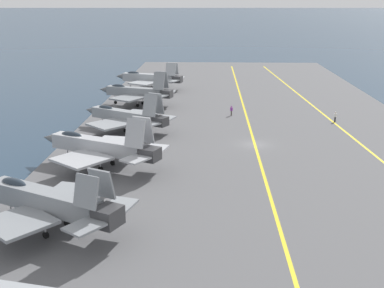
{
  "coord_description": "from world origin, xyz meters",
  "views": [
    {
      "loc": [
        -64.59,
        6.3,
        20.03
      ],
      "look_at": [
        -8.38,
        8.47,
        2.9
      ],
      "focal_mm": 45.0,
      "sensor_mm": 36.0,
      "label": 1
    }
  ],
  "objects_px": {
    "parked_jet_second": "(47,201)",
    "crew_purple_vest": "(231,110)",
    "parked_jet_sixth": "(150,78)",
    "parked_jet_fifth": "(136,92)",
    "parked_jet_third": "(100,146)",
    "crew_white_vest": "(335,116)",
    "parked_jet_fourth": "(126,116)"
  },
  "relations": [
    {
      "from": "parked_jet_second",
      "to": "parked_jet_third",
      "type": "height_order",
      "value": "parked_jet_third"
    },
    {
      "from": "crew_purple_vest",
      "to": "parked_jet_third",
      "type": "bearing_deg",
      "value": 148.35
    },
    {
      "from": "parked_jet_second",
      "to": "crew_white_vest",
      "type": "relative_size",
      "value": 8.95
    },
    {
      "from": "parked_jet_fifth",
      "to": "parked_jet_third",
      "type": "bearing_deg",
      "value": -178.64
    },
    {
      "from": "parked_jet_second",
      "to": "parked_jet_third",
      "type": "xyz_separation_m",
      "value": [
        16.45,
        -0.97,
        -0.1
      ]
    },
    {
      "from": "parked_jet_third",
      "to": "parked_jet_sixth",
      "type": "distance_m",
      "value": 51.72
    },
    {
      "from": "parked_jet_sixth",
      "to": "crew_white_vest",
      "type": "height_order",
      "value": "parked_jet_sixth"
    },
    {
      "from": "crew_purple_vest",
      "to": "crew_white_vest",
      "type": "xyz_separation_m",
      "value": [
        -3.73,
        -16.94,
        -0.01
      ]
    },
    {
      "from": "parked_jet_sixth",
      "to": "crew_purple_vest",
      "type": "height_order",
      "value": "parked_jet_sixth"
    },
    {
      "from": "parked_jet_sixth",
      "to": "parked_jet_second",
      "type": "bearing_deg",
      "value": 179.54
    },
    {
      "from": "parked_jet_fourth",
      "to": "parked_jet_sixth",
      "type": "relative_size",
      "value": 0.98
    },
    {
      "from": "parked_jet_third",
      "to": "parked_jet_fourth",
      "type": "xyz_separation_m",
      "value": [
        16.99,
        -0.23,
        -0.41
      ]
    },
    {
      "from": "parked_jet_sixth",
      "to": "crew_purple_vest",
      "type": "xyz_separation_m",
      "value": [
        -24.43,
        -17.25,
        -1.59
      ]
    },
    {
      "from": "parked_jet_fourth",
      "to": "parked_jet_second",
      "type": "bearing_deg",
      "value": 177.95
    },
    {
      "from": "crew_white_vest",
      "to": "parked_jet_sixth",
      "type": "bearing_deg",
      "value": 50.53
    },
    {
      "from": "parked_jet_fifth",
      "to": "parked_jet_sixth",
      "type": "distance_m",
      "value": 16.85
    },
    {
      "from": "parked_jet_fifth",
      "to": "crew_white_vest",
      "type": "bearing_deg",
      "value": -108.11
    },
    {
      "from": "parked_jet_third",
      "to": "crew_purple_vest",
      "type": "relative_size",
      "value": 9.42
    },
    {
      "from": "parked_jet_sixth",
      "to": "parked_jet_fourth",
      "type": "bearing_deg",
      "value": -178.92
    },
    {
      "from": "parked_jet_third",
      "to": "crew_purple_vest",
      "type": "distance_m",
      "value": 32.11
    },
    {
      "from": "parked_jet_second",
      "to": "parked_jet_fifth",
      "type": "distance_m",
      "value": 51.33
    },
    {
      "from": "crew_white_vest",
      "to": "parked_jet_third",
      "type": "bearing_deg",
      "value": 124.91
    },
    {
      "from": "parked_jet_second",
      "to": "parked_jet_fifth",
      "type": "xyz_separation_m",
      "value": [
        51.33,
        -0.14,
        -0.15
      ]
    },
    {
      "from": "parked_jet_second",
      "to": "crew_purple_vest",
      "type": "xyz_separation_m",
      "value": [
        43.74,
        -17.79,
        -1.81
      ]
    },
    {
      "from": "parked_jet_fifth",
      "to": "crew_purple_vest",
      "type": "bearing_deg",
      "value": -113.25
    },
    {
      "from": "parked_jet_second",
      "to": "parked_jet_fourth",
      "type": "bearing_deg",
      "value": -2.05
    },
    {
      "from": "parked_jet_second",
      "to": "parked_jet_sixth",
      "type": "xyz_separation_m",
      "value": [
        68.17,
        -0.54,
        -0.22
      ]
    },
    {
      "from": "parked_jet_second",
      "to": "parked_jet_sixth",
      "type": "height_order",
      "value": "parked_jet_second"
    },
    {
      "from": "parked_jet_third",
      "to": "crew_white_vest",
      "type": "relative_size",
      "value": 9.48
    },
    {
      "from": "parked_jet_second",
      "to": "crew_white_vest",
      "type": "height_order",
      "value": "parked_jet_second"
    },
    {
      "from": "parked_jet_third",
      "to": "parked_jet_fifth",
      "type": "xyz_separation_m",
      "value": [
        34.88,
        0.83,
        -0.05
      ]
    },
    {
      "from": "parked_jet_fourth",
      "to": "parked_jet_fifth",
      "type": "height_order",
      "value": "parked_jet_fifth"
    }
  ]
}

